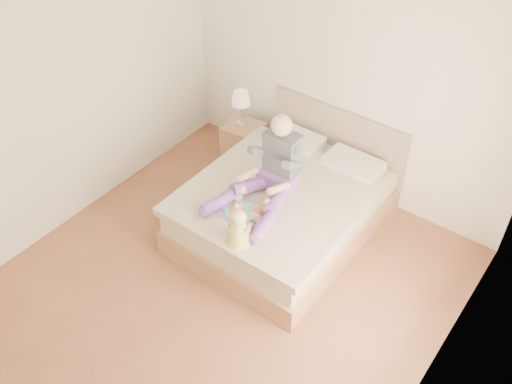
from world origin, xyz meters
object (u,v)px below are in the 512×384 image
Objects in this scene: bed at (287,204)px; tray at (245,211)px; nightstand at (244,144)px; baby at (239,229)px; adult at (271,173)px.

bed is 4.61× the size of tray.
tray reaches higher than nightstand.
baby reaches higher than tray.
tray is at bearing -59.34° from nightstand.
nightstand is 1.16× the size of tray.
adult is (-0.06, -0.22, 0.54)m from bed.
nightstand is 1.44× the size of baby.
bed reaches higher than baby.
bed is at bearing 74.11° from adult.
adult is at bearing 87.15° from baby.
adult is 0.77m from baby.
bed is 0.71m from tray.
nightstand is at bearing 140.30° from adult.
baby is at bearing -83.40° from bed.
tray is at bearing 104.46° from baby.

